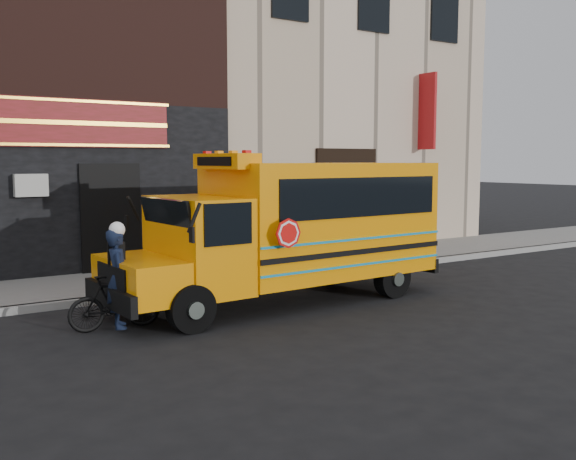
# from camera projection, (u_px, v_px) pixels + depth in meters

# --- Properties ---
(ground) EXTENTS (120.00, 120.00, 0.00)m
(ground) POSITION_uv_depth(u_px,v_px,m) (357.00, 302.00, 12.74)
(ground) COLOR black
(ground) RESTS_ON ground
(curb) EXTENTS (40.00, 0.20, 0.15)m
(curb) POSITION_uv_depth(u_px,v_px,m) (286.00, 278.00, 14.90)
(curb) COLOR gray
(curb) RESTS_ON ground
(sidewalk) EXTENTS (40.00, 3.00, 0.15)m
(sidewalk) POSITION_uv_depth(u_px,v_px,m) (254.00, 269.00, 16.15)
(sidewalk) COLOR #63615D
(sidewalk) RESTS_ON ground
(building) EXTENTS (20.00, 10.70, 12.00)m
(building) POSITION_uv_depth(u_px,v_px,m) (153.00, 57.00, 20.77)
(building) COLOR #CAB298
(building) RESTS_ON sidewalk
(school_bus) EXTENTS (7.01, 2.66, 2.92)m
(school_bus) POSITION_uv_depth(u_px,v_px,m) (296.00, 226.00, 12.71)
(school_bus) COLOR black
(school_bus) RESTS_ON ground
(sign_pole) EXTENTS (0.12, 0.23, 2.74)m
(sign_pole) POSITION_uv_depth(u_px,v_px,m) (421.00, 209.00, 16.92)
(sign_pole) COLOR #3C433E
(sign_pole) RESTS_ON ground
(bicycle) EXTENTS (1.56, 0.53, 0.92)m
(bicycle) POSITION_uv_depth(u_px,v_px,m) (115.00, 302.00, 10.61)
(bicycle) COLOR black
(bicycle) RESTS_ON ground
(cyclist) EXTENTS (0.51, 0.67, 1.64)m
(cyclist) POSITION_uv_depth(u_px,v_px,m) (118.00, 281.00, 10.51)
(cyclist) COLOR black
(cyclist) RESTS_ON ground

